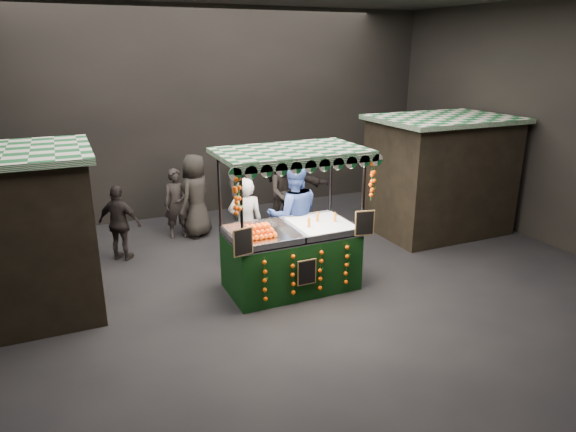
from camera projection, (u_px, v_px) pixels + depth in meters
name	position (u px, v px, depth m)	size (l,w,h in m)	color
ground	(288.00, 290.00, 8.94)	(12.00, 12.00, 0.00)	black
market_hall	(288.00, 91.00, 7.88)	(12.10, 10.10, 5.05)	black
neighbour_stall_right	(439.00, 174.00, 11.53)	(3.00, 2.20, 2.60)	black
juice_stall	(292.00, 247.00, 8.78)	(2.54, 1.49, 2.46)	black
vendor_grey	(246.00, 224.00, 9.59)	(0.74, 0.59, 1.77)	#939298
vendor_blue	(293.00, 216.00, 9.58)	(1.15, 0.98, 2.05)	#2B438C
shopper_0	(177.00, 203.00, 11.23)	(0.60, 0.43, 1.55)	#2B2423
shopper_1	(286.00, 192.00, 11.70)	(0.95, 0.80, 1.76)	#2B2522
shopper_2	(120.00, 223.00, 10.01)	(0.94, 0.83, 1.52)	black
shopper_3	(241.00, 183.00, 12.37)	(1.25, 1.34, 1.81)	black
shopper_4	(196.00, 196.00, 11.27)	(1.06, 1.04, 1.85)	#292622
shopper_5	(293.00, 184.00, 12.23)	(1.53, 1.65, 1.84)	black
shopper_6	(198.00, 197.00, 11.76)	(0.37, 0.55, 1.50)	black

